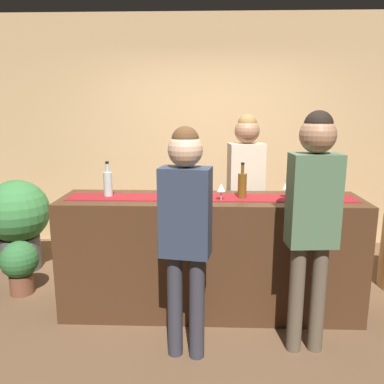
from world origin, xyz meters
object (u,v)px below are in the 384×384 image
at_px(wine_glass_mid_counter, 221,188).
at_px(customer_sipping, 313,207).
at_px(wine_bottle_clear, 108,183).
at_px(customer_browsing, 186,221).
at_px(potted_plant_small, 20,264).
at_px(wine_glass_far_end, 286,186).
at_px(wine_bottle_amber, 242,185).
at_px(potted_plant_tall, 18,218).
at_px(wine_glass_near_customer, 335,185).
at_px(bartender, 246,181).

height_order(wine_glass_mid_counter, customer_sipping, customer_sipping).
bearing_deg(wine_bottle_clear, wine_glass_mid_counter, -7.27).
bearing_deg(customer_browsing, potted_plant_small, 160.11).
distance_m(wine_glass_far_end, customer_sipping, 0.59).
bearing_deg(wine_bottle_amber, potted_plant_small, 173.16).
relative_size(wine_glass_far_end, customer_browsing, 0.09).
xyz_separation_m(wine_glass_far_end, potted_plant_tall, (-2.73, 0.83, -0.55)).
bearing_deg(potted_plant_tall, wine_bottle_clear, -33.90).
bearing_deg(wine_glass_far_end, potted_plant_small, 174.57).
height_order(wine_bottle_clear, potted_plant_small, wine_bottle_clear).
distance_m(wine_glass_mid_counter, customer_browsing, 0.64).
relative_size(wine_glass_near_customer, wine_glass_far_end, 1.00).
xyz_separation_m(wine_bottle_clear, wine_glass_far_end, (1.51, -0.01, -0.01)).
distance_m(wine_glass_mid_counter, bartender, 0.73).
distance_m(wine_glass_near_customer, customer_sipping, 0.72).
distance_m(wine_bottle_amber, customer_browsing, 0.81).
relative_size(wine_bottle_clear, customer_browsing, 0.18).
bearing_deg(customer_browsing, potted_plant_tall, 150.98).
distance_m(wine_bottle_clear, wine_glass_far_end, 1.51).
relative_size(wine_bottle_clear, customer_sipping, 0.17).
height_order(customer_sipping, potted_plant_tall, customer_sipping).
distance_m(bartender, customer_browsing, 1.36).
bearing_deg(customer_browsing, wine_glass_mid_counter, 74.89).
distance_m(wine_bottle_clear, customer_browsing, 0.99).
height_order(wine_bottle_clear, wine_glass_mid_counter, wine_bottle_clear).
bearing_deg(wine_bottle_amber, potted_plant_tall, 160.21).
bearing_deg(customer_sipping, bartender, 102.77).
height_order(wine_glass_far_end, bartender, bartender).
bearing_deg(customer_sipping, potted_plant_small, 157.75).
distance_m(customer_sipping, customer_browsing, 0.89).
xyz_separation_m(wine_glass_mid_counter, customer_browsing, (-0.26, -0.58, -0.11)).
bearing_deg(wine_glass_far_end, customer_browsing, -139.78).
xyz_separation_m(bartender, customer_sipping, (0.35, -1.15, 0.04)).
bearing_deg(potted_plant_small, wine_bottle_clear, -13.20).
relative_size(wine_glass_near_customer, customer_sipping, 0.08).
xyz_separation_m(wine_glass_far_end, customer_sipping, (0.07, -0.59, -0.03)).
bearing_deg(customer_sipping, wine_bottle_clear, 155.00).
height_order(wine_glass_near_customer, wine_glass_far_end, same).
relative_size(customer_sipping, potted_plant_small, 3.34).
bearing_deg(potted_plant_tall, customer_sipping, -26.87).
bearing_deg(customer_browsing, wine_bottle_clear, 144.33).
bearing_deg(wine_glass_near_customer, customer_sipping, -119.07).
bearing_deg(customer_sipping, wine_glass_near_customer, 56.66).
relative_size(wine_glass_near_customer, potted_plant_tall, 0.14).
relative_size(wine_glass_far_end, potted_plant_tall, 0.14).
distance_m(wine_glass_mid_counter, potted_plant_small, 2.11).
height_order(customer_browsing, potted_plant_small, customer_browsing).
distance_m(wine_bottle_clear, wine_bottle_amber, 1.14).
xyz_separation_m(wine_glass_near_customer, customer_browsing, (-1.23, -0.73, -0.11)).
distance_m(customer_sipping, potted_plant_tall, 3.18).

